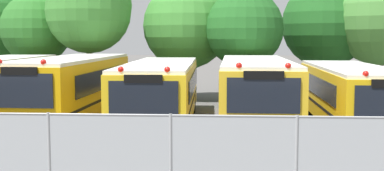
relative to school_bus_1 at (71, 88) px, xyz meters
name	(u,v)px	position (x,y,z in m)	size (l,w,h in m)	color
ground_plane	(162,126)	(3.64, -0.20, -1.47)	(160.00, 160.00, 0.00)	#514F4C
school_bus_1	(71,88)	(0.00, 0.00, 0.00)	(2.76, 9.76, 2.79)	#EAA80C
school_bus_2	(161,91)	(3.60, -0.03, -0.09)	(2.82, 10.54, 2.61)	yellow
school_bus_3	(255,90)	(7.27, -0.17, -0.03)	(2.72, 10.27, 2.73)	yellow
school_bus_4	(351,94)	(10.84, -0.36, -0.14)	(2.65, 9.84, 2.51)	yellow
tree_1	(39,29)	(-4.19, 7.76, 2.46)	(3.90, 3.90, 5.89)	#4C3823
tree_2	(92,9)	(-0.96, 6.86, 3.48)	(4.54, 4.50, 7.11)	#4C3823
tree_3	(186,27)	(3.93, 8.45, 2.54)	(4.78, 4.78, 6.48)	#4C3823
tree_4	(243,28)	(7.03, 6.96, 2.47)	(4.09, 4.09, 5.95)	#4C3823
tree_5	(324,23)	(11.65, 9.32, 2.81)	(4.91, 4.91, 6.66)	#4C3823
tree_6	(384,16)	(14.58, 8.25, 3.13)	(5.19, 5.19, 7.13)	#4C3823
chainlink_fence	(109,152)	(3.60, -8.82, -0.53)	(18.96, 0.07, 1.81)	#9EA0A3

